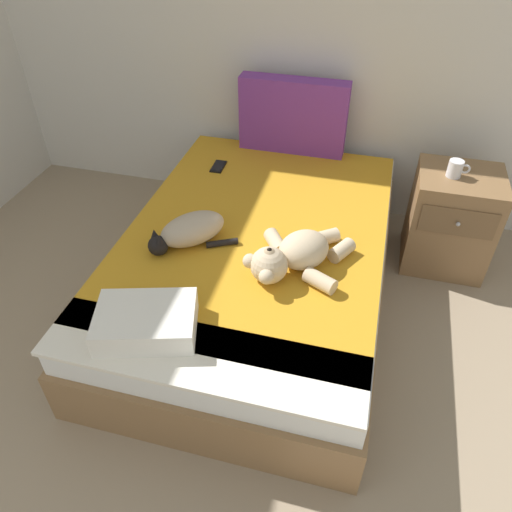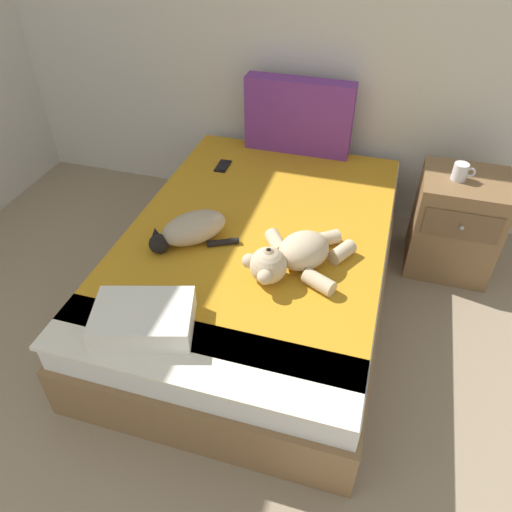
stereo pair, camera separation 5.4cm
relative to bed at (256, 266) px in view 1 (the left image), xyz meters
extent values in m
plane|color=gray|center=(0.10, -1.03, -0.24)|extent=(10.65, 10.65, 0.00)
cube|color=beige|center=(0.10, 1.10, 1.09)|extent=(4.38, 0.06, 2.65)
cube|color=olive|center=(0.00, 0.00, -0.09)|extent=(1.37, 2.02, 0.30)
cube|color=white|center=(0.00, 0.00, 0.14)|extent=(1.33, 1.96, 0.16)
cube|color=orange|center=(0.00, 0.06, 0.23)|extent=(1.31, 1.81, 0.02)
cube|color=silver|center=(0.00, -0.84, 0.23)|extent=(1.31, 0.32, 0.02)
cube|color=#72338C|center=(0.00, 0.92, 0.48)|extent=(0.68, 0.12, 0.47)
ellipsoid|color=tan|center=(-0.28, -0.16, 0.32)|extent=(0.37, 0.38, 0.15)
sphere|color=black|center=(-0.41, -0.30, 0.29)|extent=(0.10, 0.10, 0.10)
cone|color=black|center=(-0.39, -0.32, 0.35)|extent=(0.04, 0.04, 0.04)
cone|color=black|center=(-0.43, -0.28, 0.35)|extent=(0.04, 0.04, 0.04)
cylinder|color=black|center=(-0.13, -0.16, 0.26)|extent=(0.16, 0.10, 0.03)
ellipsoid|color=black|center=(-0.37, -0.20, 0.26)|extent=(0.11, 0.11, 0.04)
ellipsoid|color=beige|center=(0.28, -0.20, 0.33)|extent=(0.32, 0.33, 0.17)
sphere|color=beige|center=(0.15, -0.35, 0.33)|extent=(0.17, 0.17, 0.17)
sphere|color=tan|center=(0.15, -0.35, 0.39)|extent=(0.07, 0.07, 0.07)
sphere|color=black|center=(0.15, -0.35, 0.42)|extent=(0.02, 0.02, 0.02)
sphere|color=beige|center=(0.16, -0.43, 0.34)|extent=(0.07, 0.07, 0.07)
sphere|color=beige|center=(0.06, -0.35, 0.34)|extent=(0.07, 0.07, 0.07)
cylinder|color=beige|center=(0.39, -0.34, 0.28)|extent=(0.17, 0.13, 0.07)
cylinder|color=beige|center=(0.45, -0.10, 0.28)|extent=(0.13, 0.16, 0.07)
cylinder|color=beige|center=(0.13, -0.11, 0.28)|extent=(0.14, 0.16, 0.07)
cylinder|color=beige|center=(0.36, -0.01, 0.28)|extent=(0.15, 0.14, 0.07)
cube|color=black|center=(-0.40, 0.58, 0.25)|extent=(0.08, 0.15, 0.01)
cube|color=black|center=(-0.40, 0.58, 0.25)|extent=(0.06, 0.13, 0.00)
cube|color=white|center=(-0.26, -0.78, 0.30)|extent=(0.46, 0.38, 0.11)
cube|color=olive|center=(1.03, 0.62, 0.07)|extent=(0.47, 0.43, 0.61)
cube|color=brown|center=(1.03, 0.40, 0.20)|extent=(0.40, 0.01, 0.17)
sphere|color=#B2B2B7|center=(1.03, 0.39, 0.20)|extent=(0.02, 0.02, 0.02)
cylinder|color=silver|center=(0.97, 0.60, 0.42)|extent=(0.08, 0.08, 0.09)
torus|color=silver|center=(1.03, 0.60, 0.43)|extent=(0.06, 0.01, 0.06)
camera|label=1|loc=(0.52, -1.98, 1.77)|focal=34.46mm
camera|label=2|loc=(0.57, -1.97, 1.77)|focal=34.46mm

